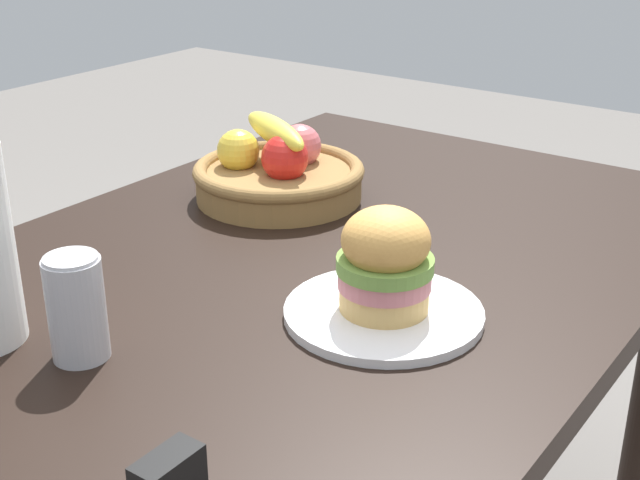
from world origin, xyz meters
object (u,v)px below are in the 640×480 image
soda_can (76,308)px  fruit_basket (278,172)px  sandwich (385,261)px  plate (384,313)px

soda_can → fruit_basket: (0.55, 0.14, -0.02)m
soda_can → fruit_basket: 0.56m
sandwich → plate: bearing=180.0°
sandwich → soda_can: bearing=140.7°
plate → sandwich: (0.00, 0.00, 0.07)m
plate → sandwich: 0.07m
sandwich → fruit_basket: bearing=54.9°
plate → fruit_basket: (0.26, 0.37, 0.04)m
plate → fruit_basket: 0.46m
fruit_basket → plate: bearing=-125.1°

